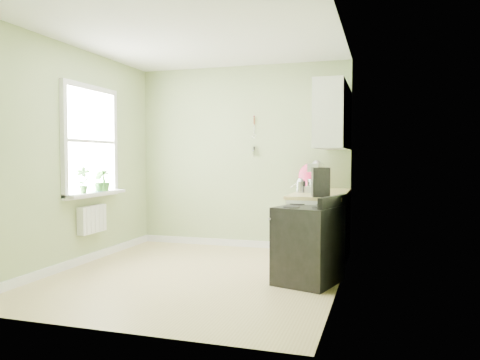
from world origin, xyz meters
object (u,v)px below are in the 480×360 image
(stove, at_px, (308,244))
(stand_mixer, at_px, (315,179))
(kettle, at_px, (300,185))
(coffee_maker, at_px, (320,183))

(stove, relative_size, stand_mixer, 2.36)
(stand_mixer, height_order, kettle, stand_mixer)
(coffee_maker, bearing_deg, stove, -109.78)
(stove, distance_m, coffee_maker, 0.70)
(kettle, xyz_separation_m, coffee_maker, (0.32, -0.54, 0.07))
(stove, bearing_deg, kettle, 106.16)
(stove, relative_size, coffee_maker, 2.91)
(stand_mixer, xyz_separation_m, kettle, (-0.17, -0.11, -0.08))
(kettle, bearing_deg, stove, -73.84)
(kettle, bearing_deg, stand_mixer, 33.72)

